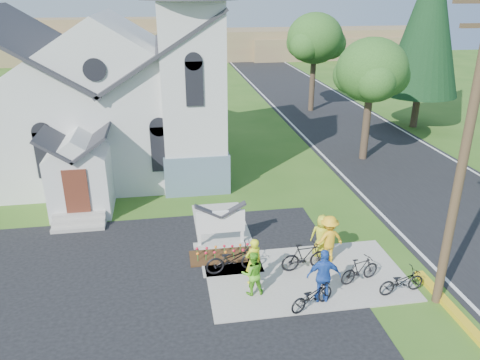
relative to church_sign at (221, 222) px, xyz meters
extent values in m
plane|color=#335F1B|center=(1.20, -3.20, -1.03)|extent=(120.00, 120.00, 0.00)
cube|color=black|center=(-5.80, -5.20, -1.02)|extent=(20.00, 16.00, 0.02)
cube|color=black|center=(11.20, 11.80, -1.02)|extent=(8.00, 90.00, 0.02)
cube|color=#9A978B|center=(2.70, -2.70, -1.00)|extent=(7.00, 4.00, 0.05)
cube|color=silver|center=(-4.80, 9.80, 1.47)|extent=(11.00, 9.00, 5.00)
cube|color=slate|center=(-0.50, 6.50, -0.03)|extent=(3.20, 3.20, 2.00)
cube|color=silver|center=(-0.50, 6.50, 3.47)|extent=(3.00, 3.00, 9.00)
cube|color=silver|center=(-5.80, 4.10, 0.37)|extent=(2.60, 2.40, 2.80)
cube|color=#5D291A|center=(-5.80, 2.87, 0.47)|extent=(1.00, 0.10, 2.00)
cube|color=#9A978B|center=(0.00, 0.00, -0.98)|extent=(2.20, 0.40, 0.10)
cube|color=white|center=(-0.85, 0.00, -0.48)|extent=(0.12, 0.12, 1.00)
cube|color=white|center=(0.85, 0.00, -0.48)|extent=(0.12, 0.12, 1.00)
cube|color=white|center=(0.00, 0.00, 0.02)|extent=(1.90, 0.14, 0.90)
cube|color=#331B0E|center=(0.00, -0.90, -0.99)|extent=(2.60, 1.10, 0.07)
cylinder|color=#493724|center=(6.50, -4.70, 3.97)|extent=(0.28, 0.28, 10.00)
cylinder|color=#3A291F|center=(9.70, 8.80, 1.00)|extent=(0.44, 0.44, 4.05)
ellipsoid|color=#27541D|center=(9.70, 8.80, 4.22)|extent=(4.00, 4.00, 3.60)
cylinder|color=#3A291F|center=(10.20, 20.80, 1.22)|extent=(0.44, 0.44, 4.50)
ellipsoid|color=#27541D|center=(10.20, 20.80, 4.79)|extent=(4.40, 4.40, 3.96)
cylinder|color=#3A291F|center=(16.20, 14.80, 0.17)|extent=(0.50, 0.50, 2.40)
cone|color=black|center=(16.20, 14.80, 6.37)|extent=(5.20, 5.20, 10.00)
cube|color=#896C4C|center=(7.20, 52.80, 0.97)|extent=(60.00, 8.00, 4.00)
cube|color=#896C4C|center=(-8.80, 54.80, 1.77)|extent=(30.00, 6.00, 5.60)
cube|color=#896C4C|center=(23.20, 50.80, 0.47)|extent=(25.00, 6.00, 3.00)
imported|color=yellow|center=(0.77, -2.77, -0.12)|extent=(0.73, 0.60, 1.71)
imported|color=black|center=(0.17, -1.97, -0.46)|extent=(2.01, 0.89, 1.03)
imported|color=#5DC224|center=(0.63, -3.36, -0.20)|extent=(0.78, 0.62, 1.55)
imported|color=black|center=(2.75, -2.27, -0.44)|extent=(1.81, 0.65, 1.07)
imported|color=blue|center=(2.80, -4.12, -0.04)|extent=(1.15, 0.60, 1.87)
imported|color=black|center=(2.35, -4.40, -0.54)|extent=(1.76, 1.20, 0.87)
imported|color=yellow|center=(3.75, -1.85, -0.06)|extent=(1.30, 0.89, 1.84)
imported|color=black|center=(4.40, -3.30, -0.51)|extent=(1.63, 0.87, 0.94)
imported|color=gold|center=(3.62, -1.48, -0.12)|extent=(0.98, 0.82, 1.70)
imported|color=black|center=(5.52, -4.13, -0.54)|extent=(1.72, 0.80, 0.87)
camera|label=1|loc=(-1.90, -16.14, 8.46)|focal=35.00mm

